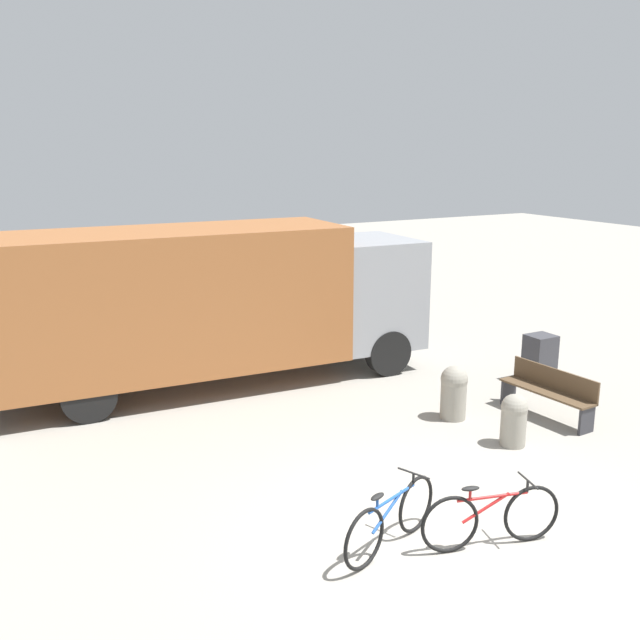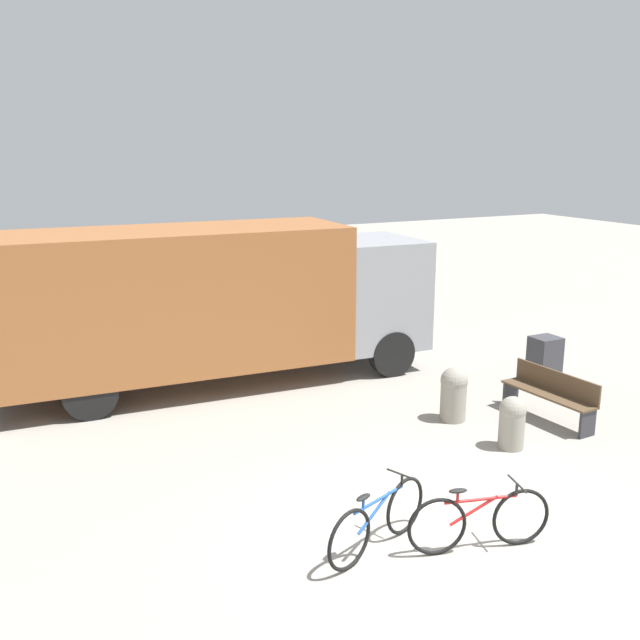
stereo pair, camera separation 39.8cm
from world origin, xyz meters
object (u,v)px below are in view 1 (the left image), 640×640
object	(u,v)px
bicycle_middle	(491,517)
bollard_far_bench	(454,391)
park_bench	(549,390)
delivery_truck	(214,299)
utility_box	(540,358)
bicycle_near	(391,519)
bollard_near_bench	(514,418)

from	to	relation	value
bicycle_middle	bollard_far_bench	bearing A→B (deg)	71.83
bicycle_middle	park_bench	bearing A→B (deg)	50.61
delivery_truck	bollard_far_bench	size ratio (longest dim) A/B	9.01
park_bench	utility_box	xyz separation A→B (m)	(1.25, 1.47, -0.01)
delivery_truck	park_bench	world-z (taller)	delivery_truck
bicycle_near	bollard_far_bench	size ratio (longest dim) A/B	1.76
bicycle_near	bollard_far_bench	distance (m)	4.29
park_bench	bicycle_near	distance (m)	5.15
bollard_near_bench	utility_box	bearing A→B (deg)	38.39
utility_box	bollard_near_bench	bearing A→B (deg)	-141.61
bicycle_middle	bollard_far_bench	size ratio (longest dim) A/B	1.82
park_bench	bicycle_middle	size ratio (longest dim) A/B	1.06
park_bench	utility_box	world-z (taller)	utility_box
delivery_truck	bollard_near_bench	distance (m)	5.92
delivery_truck	bicycle_middle	distance (m)	7.15
bicycle_middle	utility_box	world-z (taller)	utility_box
park_bench	bollard_far_bench	world-z (taller)	bollard_far_bench
bicycle_near	bicycle_middle	distance (m)	1.15
bicycle_middle	bollard_near_bench	bearing A→B (deg)	56.52
bicycle_near	bicycle_middle	size ratio (longest dim) A/B	0.97
bollard_far_bench	park_bench	bearing A→B (deg)	-25.82
bollard_far_bench	utility_box	xyz separation A→B (m)	(2.73, 0.75, -0.03)
utility_box	bollard_far_bench	bearing A→B (deg)	-164.63
delivery_truck	utility_box	world-z (taller)	delivery_truck
bollard_near_bench	utility_box	world-z (taller)	utility_box
bollard_far_bench	utility_box	distance (m)	2.83
delivery_truck	bicycle_middle	world-z (taller)	delivery_truck
bollard_near_bench	bollard_far_bench	distance (m)	1.33
delivery_truck	bicycle_near	distance (m)	6.61
bicycle_near	utility_box	size ratio (longest dim) A/B	1.75
bicycle_near	bollard_near_bench	distance (m)	3.64
bicycle_near	bollard_near_bench	size ratio (longest dim) A/B	1.97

